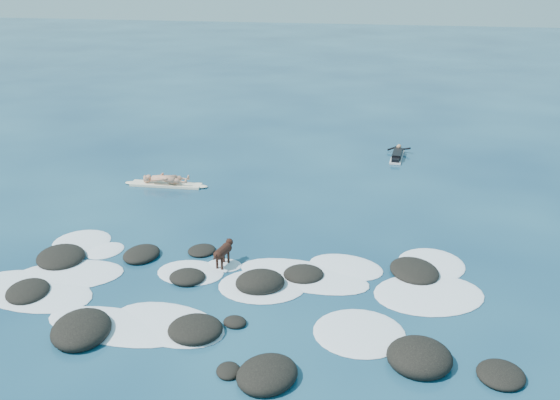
# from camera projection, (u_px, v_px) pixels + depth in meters

# --- Properties ---
(ground) EXTENTS (160.00, 160.00, 0.00)m
(ground) POSITION_uv_depth(u_px,v_px,m) (238.00, 276.00, 18.10)
(ground) COLOR #0A2642
(ground) RESTS_ON ground
(reef_rocks) EXTENTS (14.88, 7.68, 0.66)m
(reef_rocks) POSITION_uv_depth(u_px,v_px,m) (223.00, 304.00, 16.37)
(reef_rocks) COLOR black
(reef_rocks) RESTS_ON ground
(breaking_foam) EXTENTS (14.69, 7.34, 0.12)m
(breaking_foam) POSITION_uv_depth(u_px,v_px,m) (221.00, 287.00, 17.45)
(breaking_foam) COLOR white
(breaking_foam) RESTS_ON ground
(standing_surfer_rig) EXTENTS (3.50, 0.74, 1.99)m
(standing_surfer_rig) POSITION_uv_depth(u_px,v_px,m) (165.00, 168.00, 25.12)
(standing_surfer_rig) COLOR #F8E9C7
(standing_surfer_rig) RESTS_ON ground
(paddling_surfer_rig) EXTENTS (1.13, 2.51, 0.44)m
(paddling_surfer_rig) POSITION_uv_depth(u_px,v_px,m) (397.00, 155.00, 28.99)
(paddling_surfer_rig) COLOR silver
(paddling_surfer_rig) RESTS_ON ground
(dog) EXTENTS (0.46, 1.22, 0.78)m
(dog) POSITION_uv_depth(u_px,v_px,m) (224.00, 251.00, 18.50)
(dog) COLOR black
(dog) RESTS_ON ground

